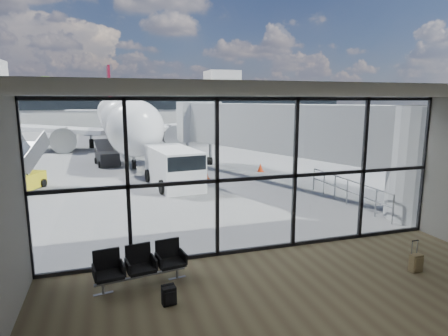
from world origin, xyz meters
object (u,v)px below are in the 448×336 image
airliner (118,118)px  belt_loader (107,157)px  service_van (174,167)px  mobile_stairs (17,180)px  backpack (169,296)px  suitcase (416,263)px  seating_row (140,263)px

airliner → belt_loader: (-1.20, -10.94, -2.14)m
service_van → mobile_stairs: size_ratio=1.34×
service_van → airliner: bearing=89.5°
belt_loader → backpack: bearing=-95.4°
backpack → suitcase: suitcase is taller
seating_row → airliner: airliner is taller
suitcase → airliner: 31.19m
seating_row → airliner: 29.03m
airliner → belt_loader: 11.21m
backpack → suitcase: (6.37, -0.33, 0.03)m
seating_row → belt_loader: (-0.69, 18.01, 0.00)m
belt_loader → mobile_stairs: size_ratio=1.03×
seating_row → airliner: bearing=80.5°
backpack → airliner: (-0.00, 30.11, 2.47)m
service_van → belt_loader: size_ratio=1.30×
belt_loader → mobile_stairs: 7.77m
service_van → belt_loader: service_van is taller
backpack → suitcase: bearing=-11.0°
suitcase → mobile_stairs: bearing=130.4°
airliner → seating_row: bearing=-93.0°
seating_row → mobile_stairs: 12.50m
backpack → belt_loader: size_ratio=0.12×
seating_row → belt_loader: belt_loader is taller
seating_row → suitcase: size_ratio=2.61×
belt_loader → seating_row: bearing=-96.7°
suitcase → service_van: 12.42m
service_van → mobile_stairs: bearing=163.0°
seating_row → suitcase: (6.88, -1.49, -0.28)m
backpack → service_van: (2.09, 11.31, 0.79)m
seating_row → suitcase: seating_row is taller
service_van → mobile_stairs: 7.66m
seating_row → service_van: service_van is taller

